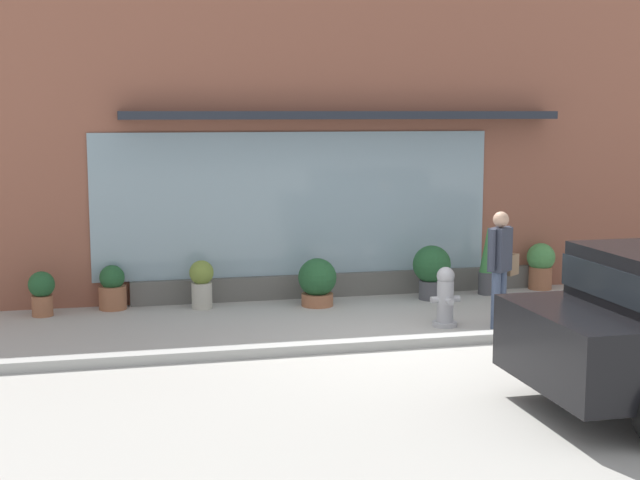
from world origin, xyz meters
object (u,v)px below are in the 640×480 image
Objects in this scene: potted_plant_trailing_edge at (541,264)px; potted_plant_window_right at (42,291)px; pedestrian_with_handbag at (501,261)px; potted_plant_doorstep at (317,281)px; potted_plant_by_entrance at (112,288)px; potted_plant_corner_tall at (432,269)px; fire_hydrant at (445,297)px; potted_plant_window_left at (202,282)px; potted_plant_low_front at (487,262)px.

potted_plant_window_right is (-7.74, -0.19, -0.06)m from potted_plant_trailing_edge.
potted_plant_doorstep is (-2.05, 1.90, -0.54)m from pedestrian_with_handbag.
potted_plant_window_right is (-0.97, -0.23, 0.04)m from potted_plant_by_entrance.
potted_plant_trailing_edge is at bearing 10.03° from potted_plant_corner_tall.
potted_plant_by_entrance is 1.02× the size of potted_plant_window_right.
potted_plant_corner_tall is 1.17× the size of potted_plant_doorstep.
fire_hydrant is 1.13× the size of potted_plant_doorstep.
potted_plant_corner_tall is at bearing 75.77° from fire_hydrant.
potted_plant_window_left is 3.50m from potted_plant_corner_tall.
fire_hydrant is 2.15m from potted_plant_doorstep.
potted_plant_by_entrance is 6.77m from potted_plant_trailing_edge.
fire_hydrant is 0.88m from pedestrian_with_handbag.
potted_plant_by_entrance is 5.76m from potted_plant_low_front.
fire_hydrant is 4.82m from potted_plant_by_entrance.
pedestrian_with_handbag is (0.67, -0.25, 0.51)m from fire_hydrant.
potted_plant_low_front is (1.41, 1.87, 0.12)m from fire_hydrant.
pedestrian_with_handbag is at bearing -19.53° from potted_plant_window_right.
potted_plant_low_front is at bearing 33.29° from pedestrian_with_handbag.
pedestrian_with_handbag is 4.32m from potted_plant_window_left.
pedestrian_with_handbag is 2.02m from potted_plant_corner_tall.
potted_plant_low_front is 2.80m from potted_plant_doorstep.
fire_hydrant is 0.97× the size of potted_plant_corner_tall.
pedestrian_with_handbag is 2.45× the size of potted_plant_window_right.
pedestrian_with_handbag is 2.84m from potted_plant_doorstep.
potted_plant_low_front is (5.75, -0.23, 0.20)m from potted_plant_by_entrance.
potted_plant_low_front reaches higher than potted_plant_doorstep.
fire_hydrant is at bearing -31.30° from potted_plant_window_left.
potted_plant_trailing_edge is 3.83m from potted_plant_doorstep.
potted_plant_by_entrance is at bearing 169.35° from potted_plant_window_left.
potted_plant_corner_tall is at bearing -4.74° from potted_plant_by_entrance.
potted_plant_window_left is at bearing -0.24° from potted_plant_window_right.
potted_plant_doorstep is (-2.79, -0.22, -0.15)m from potted_plant_low_front.
pedestrian_with_handbag reaches higher than potted_plant_window_left.
potted_plant_window_left reaches higher than potted_plant_window_right.
fire_hydrant reaches higher than potted_plant_by_entrance.
potted_plant_doorstep reaches higher than potted_plant_by_entrance.
potted_plant_corner_tall is at bearing -1.65° from potted_plant_window_right.
potted_plant_low_front is at bearing 4.44° from potted_plant_doorstep.
potted_plant_trailing_edge is at bearing 10.72° from potted_plant_low_front.
potted_plant_low_front is at bearing 52.92° from fire_hydrant.
fire_hydrant is 2.34m from potted_plant_low_front.
pedestrian_with_handbag reaches higher than fire_hydrant.
potted_plant_doorstep reaches higher than potted_plant_window_right.
potted_plant_window_right is at bearing -166.69° from potted_plant_by_entrance.
potted_plant_trailing_edge is 1.18× the size of potted_plant_window_right.
pedestrian_with_handbag is 2.27m from potted_plant_low_front.
potted_plant_trailing_edge is (6.77, -0.04, 0.09)m from potted_plant_by_entrance.
potted_plant_window_right is (-5.74, 0.17, -0.12)m from potted_plant_corner_tall.
potted_plant_window_right is (-5.31, 1.87, -0.04)m from fire_hydrant.
potted_plant_corner_tall reaches higher than potted_plant_trailing_edge.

